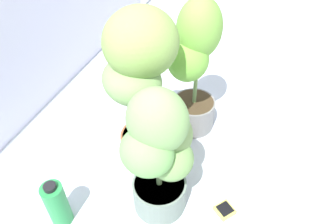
{
  "coord_description": "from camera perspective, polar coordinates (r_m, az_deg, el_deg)",
  "views": [
    {
      "loc": [
        -1.05,
        -0.45,
        1.41
      ],
      "look_at": [
        0.02,
        -0.03,
        0.34
      ],
      "focal_mm": 35.39,
      "sensor_mm": 36.0,
      "label": 1
    }
  ],
  "objects": [
    {
      "name": "potted_plant_front_left",
      "position": [
        1.35,
        -1.39,
        -6.85
      ],
      "size": [
        0.37,
        0.31,
        0.69
      ],
      "color": "slate",
      "rests_on": "ground"
    },
    {
      "name": "potted_plant_front_right",
      "position": [
        1.7,
        4.61,
        8.11
      ],
      "size": [
        0.33,
        0.27,
        0.79
      ],
      "color": "slate",
      "rests_on": "ground"
    },
    {
      "name": "potted_plant_center",
      "position": [
        1.47,
        -4.7,
        5.57
      ],
      "size": [
        0.44,
        0.44,
        0.85
      ],
      "color": "brown",
      "rests_on": "ground"
    },
    {
      "name": "ground_plane",
      "position": [
        1.81,
        -1.21,
        -8.02
      ],
      "size": [
        8.0,
        8.0,
        0.0
      ],
      "primitive_type": "plane",
      "color": "silver",
      "rests_on": "ground"
    },
    {
      "name": "nutrient_bottle",
      "position": [
        1.58,
        -18.58,
        -14.8
      ],
      "size": [
        0.1,
        0.1,
        0.27
      ],
      "color": "#268541",
      "rests_on": "ground"
    },
    {
      "name": "hygrometer_box",
      "position": [
        1.64,
        9.73,
        -16.32
      ],
      "size": [
        0.11,
        0.11,
        0.03
      ],
      "rotation": [
        0.0,
        0.0,
        -0.65
      ],
      "color": "#D2CD52",
      "rests_on": "ground"
    }
  ]
}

